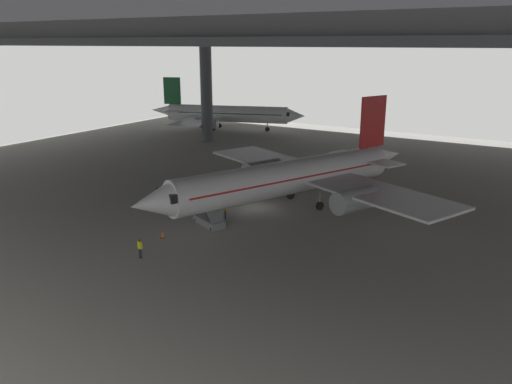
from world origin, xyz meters
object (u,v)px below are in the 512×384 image
airplane_main (291,177)px  traffic_cone_orange (162,235)px  crew_worker_near_nose (140,247)px  airplane_distant (225,114)px  baggage_tug (324,176)px  crew_worker_by_stairs (225,210)px  boarding_stairs (209,217)px

airplane_main → traffic_cone_orange: (-5.77, -13.60, -3.06)m
crew_worker_near_nose → airplane_distant: (-29.94, 55.34, 2.23)m
airplane_distant → baggage_tug: bearing=-37.9°
crew_worker_near_nose → airplane_distant: bearing=118.4°
crew_worker_near_nose → crew_worker_by_stairs: size_ratio=1.01×
airplane_main → airplane_distant: 50.70m
traffic_cone_orange → baggage_tug: bearing=80.6°
boarding_stairs → baggage_tug: (2.77, 20.59, -0.20)m
airplane_main → boarding_stairs: bearing=-116.5°
baggage_tug → boarding_stairs: bearing=-97.6°
crew_worker_near_nose → baggage_tug: bearing=84.7°
airplane_main → baggage_tug: bearing=97.3°
airplane_main → boarding_stairs: 9.99m
traffic_cone_orange → airplane_distant: bearing=119.1°
crew_worker_near_nose → baggage_tug: crew_worker_near_nose is taller
airplane_main → boarding_stairs: (-4.30, -8.63, -2.63)m
airplane_distant → airplane_main: bearing=-47.5°
airplane_main → crew_worker_near_nose: airplane_main is taller
airplane_distant → traffic_cone_orange: airplane_distant is taller
airplane_main → boarding_stairs: size_ratio=7.26×
baggage_tug → airplane_distant: bearing=142.1°
crew_worker_by_stairs → traffic_cone_orange: bearing=-104.9°
baggage_tug → crew_worker_near_nose: bearing=-95.3°
traffic_cone_orange → airplane_main: bearing=67.0°
airplane_main → traffic_cone_orange: bearing=-113.0°
traffic_cone_orange → baggage_tug: 25.91m
airplane_main → traffic_cone_orange: 15.09m
boarding_stairs → crew_worker_by_stairs: (0.43, 2.16, 0.23)m
boarding_stairs → traffic_cone_orange: bearing=-106.5°
boarding_stairs → traffic_cone_orange: (-1.47, -4.97, -0.43)m
airplane_main → crew_worker_near_nose: 18.59m
crew_worker_near_nose → airplane_distant: airplane_distant is taller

